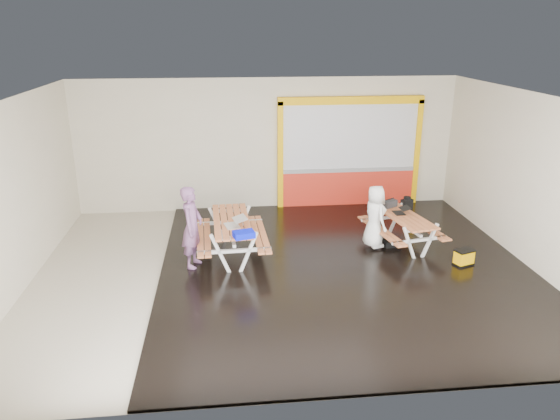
{
  "coord_description": "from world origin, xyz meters",
  "views": [
    {
      "loc": [
        -1.13,
        -9.71,
        4.72
      ],
      "look_at": [
        0.0,
        0.9,
        1.0
      ],
      "focal_mm": 33.87,
      "sensor_mm": 36.0,
      "label": 1
    }
  ],
  "objects": [
    {
      "name": "person_right",
      "position": [
        2.08,
        0.84,
        0.8
      ],
      "size": [
        0.6,
        0.77,
        1.39
      ],
      "primitive_type": "imported",
      "rotation": [
        0.0,
        0.0,
        1.83
      ],
      "color": "white",
      "rests_on": "deck"
    },
    {
      "name": "picnic_table_right",
      "position": [
        2.76,
        0.94,
        0.59
      ],
      "size": [
        1.64,
        2.12,
        0.76
      ],
      "color": "#D27440",
      "rests_on": "deck"
    },
    {
      "name": "picnic_table_left",
      "position": [
        -1.05,
        0.78,
        0.66
      ],
      "size": [
        1.54,
        2.21,
        0.86
      ],
      "color": "#D27440",
      "rests_on": "deck"
    },
    {
      "name": "room",
      "position": [
        0.0,
        0.0,
        1.75
      ],
      "size": [
        10.02,
        8.02,
        3.52
      ],
      "color": "beige",
      "rests_on": "ground"
    },
    {
      "name": "blue_pouch",
      "position": [
        -0.82,
        -0.21,
        0.92
      ],
      "size": [
        0.46,
        0.37,
        0.12
      ],
      "primitive_type": "cube",
      "rotation": [
        0.0,
        0.0,
        0.24
      ],
      "color": "#0611E5",
      "rests_on": "picnic_table_left"
    },
    {
      "name": "deck",
      "position": [
        1.25,
        0.0,
        0.03
      ],
      "size": [
        7.5,
        7.98,
        0.05
      ],
      "primitive_type": "cube",
      "color": "black",
      "rests_on": "room"
    },
    {
      "name": "laptop_left",
      "position": [
        -0.98,
        0.42,
        0.92
      ],
      "size": [
        0.51,
        0.48,
        0.18
      ],
      "color": "silver",
      "rests_on": "picnic_table_left"
    },
    {
      "name": "toolbox",
      "position": [
        2.62,
        1.52,
        0.84
      ],
      "size": [
        0.39,
        0.33,
        0.2
      ],
      "color": "black",
      "rests_on": "picnic_table_right"
    },
    {
      "name": "kiosk",
      "position": [
        2.2,
        3.93,
        1.44
      ],
      "size": [
        3.88,
        0.16,
        3.0
      ],
      "color": "red",
      "rests_on": "room"
    },
    {
      "name": "backpack",
      "position": [
        3.11,
        1.74,
        0.7
      ],
      "size": [
        0.31,
        0.27,
        0.44
      ],
      "color": "black",
      "rests_on": "picnic_table_right"
    },
    {
      "name": "person_left",
      "position": [
        -1.84,
        0.34,
        0.9
      ],
      "size": [
        0.56,
        0.71,
        1.69
      ],
      "primitive_type": "imported",
      "rotation": [
        0.0,
        0.0,
        1.29
      ],
      "color": "#774C77",
      "rests_on": "deck"
    },
    {
      "name": "dark_case",
      "position": [
        2.52,
        0.92,
        0.12
      ],
      "size": [
        0.4,
        0.32,
        0.14
      ],
      "primitive_type": "cube",
      "rotation": [
        0.0,
        0.0,
        0.12
      ],
      "color": "black",
      "rests_on": "deck"
    },
    {
      "name": "fluke_bag",
      "position": [
        3.7,
        -0.22,
        0.21
      ],
      "size": [
        0.45,
        0.37,
        0.33
      ],
      "color": "black",
      "rests_on": "deck"
    },
    {
      "name": "laptop_right",
      "position": [
        2.75,
        1.07,
        0.81
      ],
      "size": [
        0.36,
        0.32,
        0.15
      ],
      "color": "black",
      "rests_on": "picnic_table_right"
    }
  ]
}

